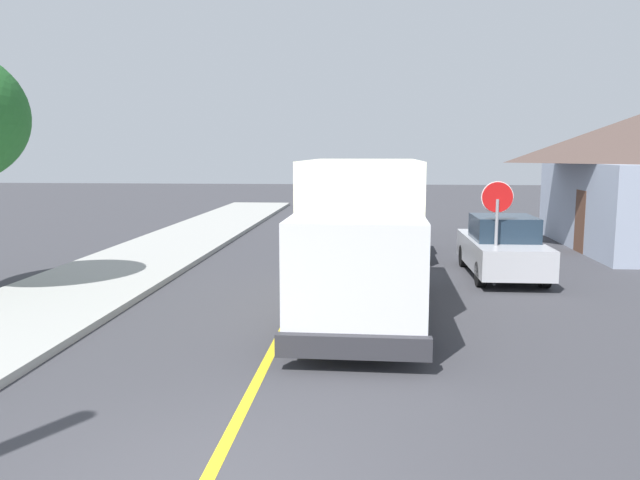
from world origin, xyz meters
The scene contains 6 objects.
centre_line_yellow centered at (0.00, 10.00, 0.00)m, with size 0.16×56.00×0.01m, color gold.
box_truck centered at (1.46, 7.44, 1.77)m, with size 2.49×7.21×3.20m.
parked_car_near centered at (2.50, 14.95, 0.79)m, with size 1.88×4.43×1.67m.
parked_car_mid centered at (1.66, 20.51, 0.79)m, with size 2.01×4.48×1.67m.
parked_van_across centered at (5.20, 11.52, 0.79)m, with size 1.84×4.41×1.67m.
stop_sign centered at (4.80, 10.33, 1.86)m, with size 0.80×0.10×2.65m.
Camera 1 is at (1.68, -5.70, 3.38)m, focal length 35.26 mm.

